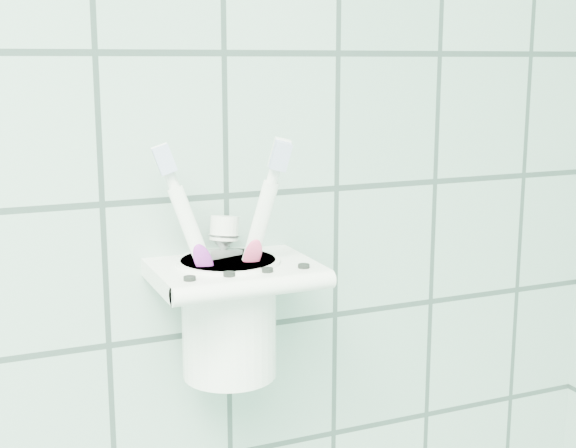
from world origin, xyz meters
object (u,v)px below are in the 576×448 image
(holder_bracket, at_px, (233,274))
(toothbrush_blue, at_px, (216,248))
(toothbrush_orange, at_px, (220,246))
(toothbrush_pink, at_px, (244,255))
(toothpaste_tube, at_px, (215,283))
(cup, at_px, (229,313))

(holder_bracket, relative_size, toothbrush_blue, 0.68)
(holder_bracket, distance_m, toothbrush_orange, 0.03)
(toothbrush_pink, height_order, toothpaste_tube, toothbrush_pink)
(toothbrush_orange, bearing_deg, toothbrush_pink, -62.49)
(holder_bracket, distance_m, toothbrush_pink, 0.03)
(toothbrush_pink, relative_size, toothbrush_orange, 0.98)
(holder_bracket, bearing_deg, cup, 124.52)
(holder_bracket, height_order, cup, same)
(toothbrush_pink, height_order, toothbrush_orange, toothbrush_orange)
(toothbrush_pink, distance_m, toothbrush_orange, 0.04)
(holder_bracket, height_order, toothbrush_orange, toothbrush_orange)
(holder_bracket, bearing_deg, toothpaste_tube, 156.42)
(holder_bracket, xyz_separation_m, toothbrush_blue, (-0.01, 0.02, 0.02))
(toothbrush_pink, distance_m, toothbrush_blue, 0.04)
(cup, bearing_deg, holder_bracket, -55.48)
(cup, height_order, toothpaste_tube, toothpaste_tube)
(cup, bearing_deg, toothpaste_tube, 170.77)
(toothbrush_blue, xyz_separation_m, toothbrush_orange, (0.00, -0.00, 0.00))
(cup, height_order, toothbrush_orange, toothbrush_orange)
(cup, bearing_deg, toothbrush_blue, 114.58)
(toothbrush_blue, distance_m, toothpaste_tube, 0.03)
(toothbrush_blue, bearing_deg, toothbrush_orange, -4.48)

